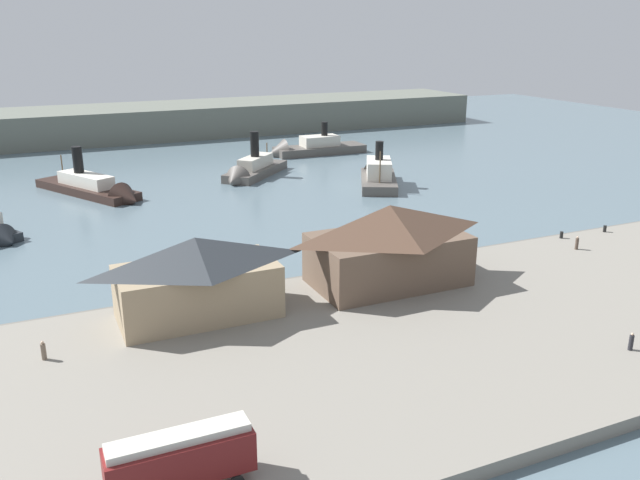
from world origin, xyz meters
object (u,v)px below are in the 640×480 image
Objects in this scene: ferry_outer_harbor at (378,175)px; ferry_mid_harbor at (97,189)px; street_tram at (180,457)px; mooring_post_east at (561,235)px; pedestrian_near_east_shed at (43,351)px; mooring_post_center_west at (605,229)px; mooring_post_west at (468,250)px; pedestrian_by_tram at (631,342)px; ferry_departing_north at (251,171)px; ferry_shed_east_terminal at (197,277)px; pedestrian_near_west_shed at (577,243)px; ferry_shed_central_terminal at (389,244)px; ferry_moored_west at (308,149)px.

ferry_mid_harbor is at bearing 166.35° from ferry_outer_harbor.
street_tram is 9.93× the size of mooring_post_east.
mooring_post_center_west is at bearing 5.83° from pedestrian_near_east_shed.
pedestrian_near_east_shed is (-6.86, 21.42, -1.58)m from street_tram.
pedestrian_by_tram is at bearing -95.50° from mooring_post_west.
mooring_post_east is at bearing -66.81° from ferry_departing_north.
ferry_mid_harbor is at bearing 92.71° from ferry_shed_east_terminal.
ferry_mid_harbor is at bearing 134.46° from mooring_post_east.
pedestrian_near_west_shed is 27.89m from pedestrian_by_tram.
ferry_shed_central_terminal reaches higher than mooring_post_east.
street_tram is at bearing -117.16° from ferry_moored_west.
ferry_shed_central_terminal is 9.80× the size of pedestrian_near_west_shed.
mooring_post_center_west is at bearing -80.78° from ferry_moored_west.
ferry_shed_east_terminal is 21.22m from ferry_shed_central_terminal.
mooring_post_east is at bearing 69.81° from pedestrian_near_west_shed.
pedestrian_near_west_shed is at bearing 23.77° from street_tram.
pedestrian_by_tram is 1.83× the size of mooring_post_west.
ferry_moored_west is at bearing 99.22° from mooring_post_center_west.
ferry_shed_central_terminal is 37.10m from mooring_post_center_west.
ferry_shed_east_terminal reaches higher than pedestrian_near_west_shed.
ferry_departing_north is at bearing 143.96° from ferry_outer_harbor.
street_tram is 116.50m from ferry_moored_west.
ferry_shed_central_terminal is at bearing 0.20° from ferry_shed_east_terminal.
pedestrian_near_west_shed is at bearing -69.57° from ferry_departing_north.
street_tram is at bearing -139.20° from ferry_shed_central_terminal.
ferry_shed_east_terminal is 9.04× the size of pedestrian_near_west_shed.
pedestrian_by_tram is at bearing -100.94° from ferry_outer_harbor.
ferry_moored_west reaches higher than pedestrian_by_tram.
ferry_moored_west is at bearing 92.25° from pedestrian_near_west_shed.
ferry_outer_harbor is (20.06, -14.60, 0.29)m from ferry_departing_north.
mooring_post_center_west is 44.23m from ferry_outer_harbor.
pedestrian_near_west_shed is at bearing -86.64° from ferry_outer_harbor.
ferry_shed_central_terminal reaches higher than ferry_departing_north.
street_tram is 71.41m from mooring_post_center_west.
pedestrian_by_tram is 0.09× the size of ferry_outer_harbor.
pedestrian_near_east_shed reaches higher than mooring_post_center_west.
pedestrian_near_west_shed is 0.07× the size of ferry_mid_harbor.
ferry_moored_west is (48.49, 20.37, 0.05)m from ferry_mid_harbor.
ferry_outer_harbor is at bearing -36.04° from ferry_departing_north.
ferry_shed_east_terminal is 0.68× the size of ferry_moored_west.
ferry_shed_central_terminal is at bearing -162.27° from mooring_post_west.
pedestrian_near_east_shed is at bearing 157.58° from pedestrian_by_tram.
ferry_shed_east_terminal reaches higher than mooring_post_east.
street_tram is 64.77m from mooring_post_east.
ferry_shed_central_terminal is 18.67× the size of mooring_post_center_west.
ferry_outer_harbor is (-4.33, 42.32, 0.06)m from mooring_post_east.
ferry_mid_harbor is (-2.77, 58.60, -4.02)m from ferry_shed_east_terminal.
ferry_shed_east_terminal is 0.62× the size of ferry_mid_harbor.
ferry_moored_west is (24.50, 78.89, -4.37)m from ferry_shed_central_terminal.
pedestrian_near_west_shed reaches higher than mooring_post_west.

